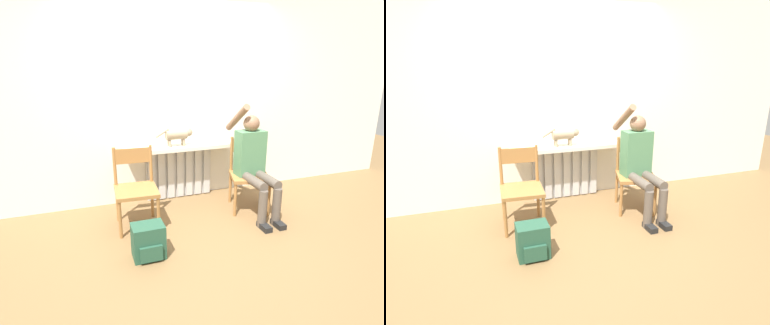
% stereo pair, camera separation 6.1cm
% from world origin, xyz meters
% --- Properties ---
extents(ground_plane, '(12.00, 12.00, 0.00)m').
position_xyz_m(ground_plane, '(0.00, 0.00, 0.00)').
color(ground_plane, brown).
extents(wall_with_window, '(7.00, 0.06, 2.70)m').
position_xyz_m(wall_with_window, '(0.00, 1.23, 1.35)').
color(wall_with_window, white).
rests_on(wall_with_window, ground_plane).
extents(radiator, '(0.90, 0.08, 0.70)m').
position_xyz_m(radiator, '(-0.00, 1.15, 0.35)').
color(radiator, silver).
rests_on(radiator, ground_plane).
extents(windowsill, '(1.48, 0.30, 0.05)m').
position_xyz_m(windowsill, '(0.00, 1.05, 0.73)').
color(windowsill, silver).
rests_on(windowsill, radiator).
extents(window_glass, '(1.42, 0.01, 1.30)m').
position_xyz_m(window_glass, '(0.00, 1.20, 1.40)').
color(window_glass, white).
rests_on(window_glass, windowsill).
extents(chair_left, '(0.48, 0.48, 0.88)m').
position_xyz_m(chair_left, '(-0.70, 0.53, 0.46)').
color(chair_left, '#9E6B38').
rests_on(chair_left, ground_plane).
extents(chair_right, '(0.57, 0.57, 0.88)m').
position_xyz_m(chair_right, '(0.71, 0.53, 0.46)').
color(chair_right, '#9E6B38').
rests_on(chair_right, ground_plane).
extents(person, '(0.36, 1.04, 1.33)m').
position_xyz_m(person, '(0.70, 0.40, 0.66)').
color(person, brown).
rests_on(person, ground_plane).
extents(cat, '(0.49, 0.12, 0.24)m').
position_xyz_m(cat, '(-0.04, 1.03, 0.90)').
color(cat, '#9E896B').
rests_on(cat, windowsill).
extents(backpack, '(0.30, 0.25, 0.33)m').
position_xyz_m(backpack, '(-0.71, -0.14, 0.16)').
color(backpack, '#234C38').
rests_on(backpack, ground_plane).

